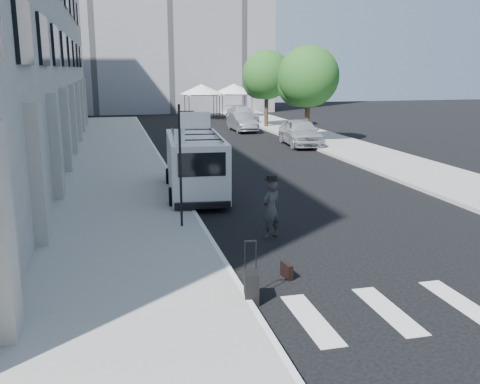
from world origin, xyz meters
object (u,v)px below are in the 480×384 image
parked_car_b (242,122)px  parked_car_c (242,114)px  briefcase (287,270)px  parked_car_a (301,132)px  businessman (271,209)px  suitcase (251,287)px  cargo_van (195,164)px

parked_car_b → parked_car_c: size_ratio=0.85×
briefcase → parked_car_b: bearing=70.6°
parked_car_b → parked_car_a: bearing=-80.7°
businessman → parked_car_c: bearing=-126.6°
briefcase → parked_car_c: size_ratio=0.09×
briefcase → suitcase: 1.56m
cargo_van → parked_car_b: cargo_van is taller
businessman → cargo_van: bearing=-101.8°
briefcase → parked_car_a: bearing=61.7°
parked_car_a → parked_car_b: bearing=105.6°
cargo_van → parked_car_c: 27.41m
parked_car_a → suitcase: bearing=-107.9°
cargo_van → parked_car_c: size_ratio=1.23×
cargo_van → parked_car_a: 14.03m
parked_car_c → parked_car_a: bearing=-92.7°
cargo_van → parked_car_b: (6.69, 19.57, -0.47)m
briefcase → parked_car_c: 35.52m
parked_car_a → parked_car_b: parked_car_a is taller
suitcase → parked_car_a: bearing=77.5°
parked_car_b → businessman: bearing=-103.9°
cargo_van → suitcase: bearing=-88.0°
businessman → parked_car_a: bearing=-136.6°
suitcase → cargo_van: cargo_van is taller
parked_car_c → briefcase: bearing=-105.0°
cargo_van → parked_car_b: size_ratio=1.44×
parked_car_a → parked_car_c: (0.00, 14.81, -0.12)m
businessman → parked_car_a: size_ratio=0.34×
businessman → suitcase: bearing=43.7°
suitcase → parked_car_a: 22.70m
suitcase → businessman: bearing=77.8°
suitcase → parked_car_a: parked_car_a is taller
parked_car_a → parked_car_b: (-1.60, 8.25, -0.14)m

